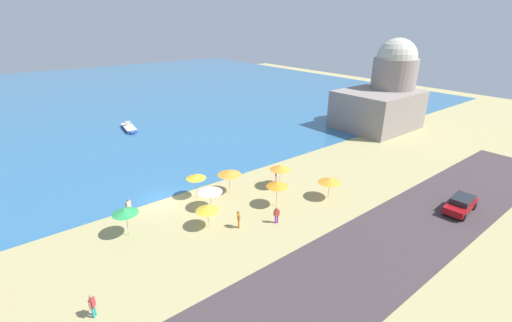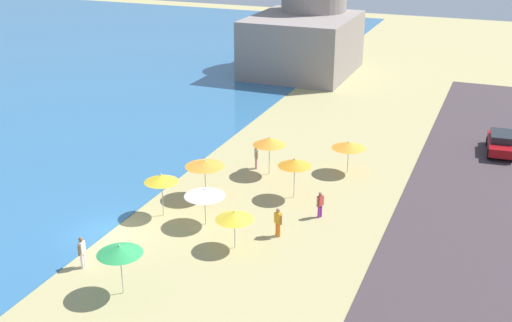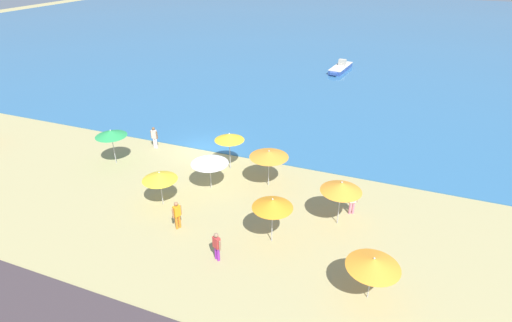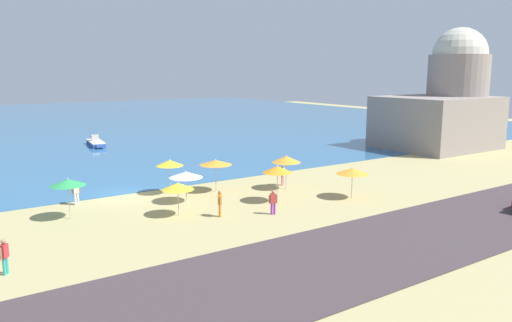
{
  "view_description": "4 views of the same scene",
  "coord_description": "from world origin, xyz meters",
  "px_view_note": "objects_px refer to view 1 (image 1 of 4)",
  "views": [
    {
      "loc": [
        -11.09,
        -29.14,
        16.56
      ],
      "look_at": [
        10.7,
        -1.52,
        1.89
      ],
      "focal_mm": 24.0,
      "sensor_mm": 36.0,
      "label": 1
    },
    {
      "loc": [
        -25.67,
        -19.06,
        16.69
      ],
      "look_at": [
        9.75,
        -4.77,
        1.32
      ],
      "focal_mm": 45.0,
      "sensor_mm": 36.0,
      "label": 2
    },
    {
      "loc": [
        13.18,
        -23.14,
        13.27
      ],
      "look_at": [
        5.6,
        -3.53,
        1.95
      ],
      "focal_mm": 28.0,
      "sensor_mm": 36.0,
      "label": 3
    },
    {
      "loc": [
        -11.7,
        -34.58,
        8.93
      ],
      "look_at": [
        9.79,
        -2.89,
        1.95
      ],
      "focal_mm": 35.0,
      "sensor_mm": 36.0,
      "label": 4
    }
  ],
  "objects_px": {
    "beach_umbrella_0": "(210,190)",
    "bather_4": "(277,214)",
    "beach_umbrella_1": "(277,184)",
    "harbor_fortress": "(385,95)",
    "beach_umbrella_3": "(229,173)",
    "bather_2": "(129,206)",
    "bather_1": "(92,305)",
    "bather_0": "(277,175)",
    "beach_umbrella_7": "(207,208)",
    "beach_umbrella_4": "(125,211)",
    "skiff_nearshore": "(129,128)",
    "beach_umbrella_6": "(196,176)",
    "parked_car_0": "(461,204)",
    "bather_3": "(239,218)",
    "beach_umbrella_9": "(330,180)",
    "beach_umbrella_8": "(280,167)"
  },
  "relations": [
    {
      "from": "skiff_nearshore",
      "to": "bather_2",
      "type": "bearing_deg",
      "value": -109.15
    },
    {
      "from": "beach_umbrella_4",
      "to": "bather_4",
      "type": "xyz_separation_m",
      "value": [
        10.8,
        -6.18,
        -1.39
      ]
    },
    {
      "from": "beach_umbrella_4",
      "to": "bather_3",
      "type": "bearing_deg",
      "value": -31.26
    },
    {
      "from": "beach_umbrella_1",
      "to": "bather_1",
      "type": "height_order",
      "value": "beach_umbrella_1"
    },
    {
      "from": "beach_umbrella_1",
      "to": "beach_umbrella_9",
      "type": "xyz_separation_m",
      "value": [
        5.06,
        -2.05,
        -0.35
      ]
    },
    {
      "from": "beach_umbrella_8",
      "to": "bather_0",
      "type": "relative_size",
      "value": 1.62
    },
    {
      "from": "beach_umbrella_9",
      "to": "beach_umbrella_4",
      "type": "bearing_deg",
      "value": 161.46
    },
    {
      "from": "beach_umbrella_1",
      "to": "beach_umbrella_9",
      "type": "bearing_deg",
      "value": -22.04
    },
    {
      "from": "bather_3",
      "to": "harbor_fortress",
      "type": "xyz_separation_m",
      "value": [
        36.6,
        10.07,
        4.14
      ]
    },
    {
      "from": "bather_1",
      "to": "parked_car_0",
      "type": "bearing_deg",
      "value": -15.29
    },
    {
      "from": "parked_car_0",
      "to": "skiff_nearshore",
      "type": "height_order",
      "value": "parked_car_0"
    },
    {
      "from": "beach_umbrella_7",
      "to": "beach_umbrella_3",
      "type": "bearing_deg",
      "value": 39.58
    },
    {
      "from": "beach_umbrella_0",
      "to": "bather_4",
      "type": "height_order",
      "value": "beach_umbrella_0"
    },
    {
      "from": "beach_umbrella_4",
      "to": "beach_umbrella_7",
      "type": "relative_size",
      "value": 1.17
    },
    {
      "from": "bather_0",
      "to": "beach_umbrella_7",
      "type": "bearing_deg",
      "value": -163.9
    },
    {
      "from": "beach_umbrella_1",
      "to": "bather_0",
      "type": "height_order",
      "value": "beach_umbrella_1"
    },
    {
      "from": "beach_umbrella_6",
      "to": "bather_1",
      "type": "xyz_separation_m",
      "value": [
        -12.2,
        -9.34,
        -1.4
      ]
    },
    {
      "from": "beach_umbrella_7",
      "to": "beach_umbrella_9",
      "type": "relative_size",
      "value": 0.96
    },
    {
      "from": "bather_1",
      "to": "bather_4",
      "type": "height_order",
      "value": "bather_1"
    },
    {
      "from": "beach_umbrella_6",
      "to": "bather_0",
      "type": "height_order",
      "value": "beach_umbrella_6"
    },
    {
      "from": "beach_umbrella_1",
      "to": "bather_3",
      "type": "bearing_deg",
      "value": -170.97
    },
    {
      "from": "bather_1",
      "to": "beach_umbrella_0",
      "type": "bearing_deg",
      "value": 28.56
    },
    {
      "from": "beach_umbrella_0",
      "to": "skiff_nearshore",
      "type": "bearing_deg",
      "value": 85.01
    },
    {
      "from": "beach_umbrella_4",
      "to": "beach_umbrella_9",
      "type": "distance_m",
      "value": 18.82
    },
    {
      "from": "beach_umbrella_4",
      "to": "skiff_nearshore",
      "type": "relative_size",
      "value": 0.46
    },
    {
      "from": "bather_4",
      "to": "parked_car_0",
      "type": "xyz_separation_m",
      "value": [
        14.58,
        -9.09,
        -0.06
      ]
    },
    {
      "from": "beach_umbrella_9",
      "to": "bather_3",
      "type": "height_order",
      "value": "beach_umbrella_9"
    },
    {
      "from": "beach_umbrella_9",
      "to": "bather_2",
      "type": "xyz_separation_m",
      "value": [
        -16.66,
        9.03,
        -1.0
      ]
    },
    {
      "from": "beach_umbrella_7",
      "to": "bather_4",
      "type": "xyz_separation_m",
      "value": [
        5.03,
        -3.09,
        -1.0
      ]
    },
    {
      "from": "beach_umbrella_7",
      "to": "beach_umbrella_9",
      "type": "bearing_deg",
      "value": -13.48
    },
    {
      "from": "bather_0",
      "to": "bather_2",
      "type": "distance_m",
      "value": 15.32
    },
    {
      "from": "beach_umbrella_6",
      "to": "skiff_nearshore",
      "type": "bearing_deg",
      "value": 84.65
    },
    {
      "from": "beach_umbrella_6",
      "to": "bather_4",
      "type": "relative_size",
      "value": 1.65
    },
    {
      "from": "beach_umbrella_4",
      "to": "bather_3",
      "type": "height_order",
      "value": "beach_umbrella_4"
    },
    {
      "from": "beach_umbrella_6",
      "to": "skiff_nearshore",
      "type": "height_order",
      "value": "beach_umbrella_6"
    },
    {
      "from": "beach_umbrella_7",
      "to": "parked_car_0",
      "type": "height_order",
      "value": "beach_umbrella_7"
    },
    {
      "from": "beach_umbrella_1",
      "to": "beach_umbrella_0",
      "type": "bearing_deg",
      "value": 146.39
    },
    {
      "from": "harbor_fortress",
      "to": "beach_umbrella_3",
      "type": "bearing_deg",
      "value": -172.78
    },
    {
      "from": "beach_umbrella_1",
      "to": "skiff_nearshore",
      "type": "relative_size",
      "value": 0.47
    },
    {
      "from": "beach_umbrella_7",
      "to": "beach_umbrella_4",
      "type": "bearing_deg",
      "value": 151.84
    },
    {
      "from": "bather_4",
      "to": "bather_0",
      "type": "bearing_deg",
      "value": 48.58
    },
    {
      "from": "beach_umbrella_3",
      "to": "beach_umbrella_7",
      "type": "relative_size",
      "value": 1.13
    },
    {
      "from": "beach_umbrella_0",
      "to": "harbor_fortress",
      "type": "relative_size",
      "value": 0.17
    },
    {
      "from": "beach_umbrella_3",
      "to": "bather_2",
      "type": "relative_size",
      "value": 1.46
    },
    {
      "from": "beach_umbrella_4",
      "to": "beach_umbrella_7",
      "type": "height_order",
      "value": "beach_umbrella_4"
    },
    {
      "from": "harbor_fortress",
      "to": "bather_3",
      "type": "bearing_deg",
      "value": -164.61
    },
    {
      "from": "beach_umbrella_4",
      "to": "bather_1",
      "type": "distance_m",
      "value": 8.52
    },
    {
      "from": "beach_umbrella_0",
      "to": "beach_umbrella_4",
      "type": "height_order",
      "value": "beach_umbrella_4"
    },
    {
      "from": "skiff_nearshore",
      "to": "beach_umbrella_7",
      "type": "bearing_deg",
      "value": -97.82
    },
    {
      "from": "beach_umbrella_1",
      "to": "harbor_fortress",
      "type": "height_order",
      "value": "harbor_fortress"
    }
  ]
}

